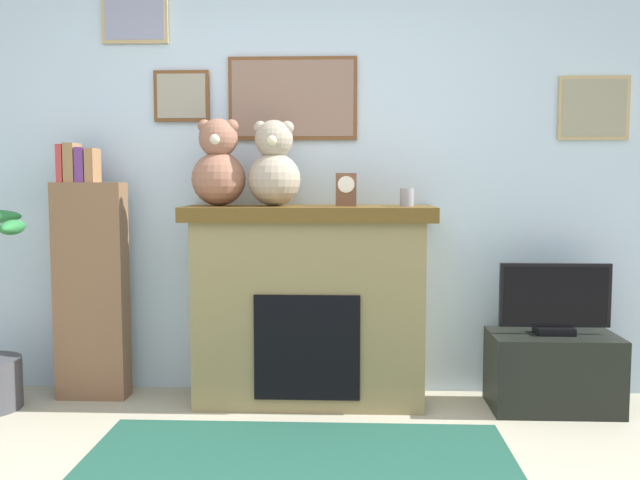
% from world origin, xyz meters
% --- Properties ---
extents(back_wall, '(5.20, 0.15, 2.60)m').
position_xyz_m(back_wall, '(0.00, 2.00, 1.30)').
color(back_wall, silver).
rests_on(back_wall, ground_plane).
extents(fireplace, '(1.37, 0.50, 1.10)m').
position_xyz_m(fireplace, '(0.10, 1.72, 0.56)').
color(fireplace, olive).
rests_on(fireplace, ground_plane).
extents(bookshelf, '(0.39, 0.16, 1.45)m').
position_xyz_m(bookshelf, '(-1.14, 1.74, 0.66)').
color(bookshelf, brown).
rests_on(bookshelf, ground_plane).
extents(tv_stand, '(0.67, 0.40, 0.41)m').
position_xyz_m(tv_stand, '(1.43, 1.64, 0.21)').
color(tv_stand, black).
rests_on(tv_stand, ground_plane).
extents(television, '(0.59, 0.14, 0.38)m').
position_xyz_m(television, '(1.43, 1.64, 0.60)').
color(television, black).
rests_on(television, tv_stand).
extents(area_rug, '(1.93, 1.09, 0.01)m').
position_xyz_m(area_rug, '(0.10, 0.82, 0.00)').
color(area_rug, '#1D4C3D').
rests_on(area_rug, ground_plane).
extents(candle_jar, '(0.07, 0.07, 0.10)m').
position_xyz_m(candle_jar, '(0.64, 1.70, 1.15)').
color(candle_jar, gray).
rests_on(candle_jar, fireplace).
extents(mantel_clock, '(0.11, 0.08, 0.18)m').
position_xyz_m(mantel_clock, '(0.30, 1.70, 1.19)').
color(mantel_clock, brown).
rests_on(mantel_clock, fireplace).
extents(teddy_bear_brown, '(0.30, 0.30, 0.48)m').
position_xyz_m(teddy_bear_brown, '(-0.40, 1.70, 1.32)').
color(teddy_bear_brown, '#8D5D49').
rests_on(teddy_bear_brown, fireplace).
extents(teddy_bear_tan, '(0.29, 0.29, 0.47)m').
position_xyz_m(teddy_bear_tan, '(-0.09, 1.70, 1.31)').
color(teddy_bear_tan, gray).
rests_on(teddy_bear_tan, fireplace).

